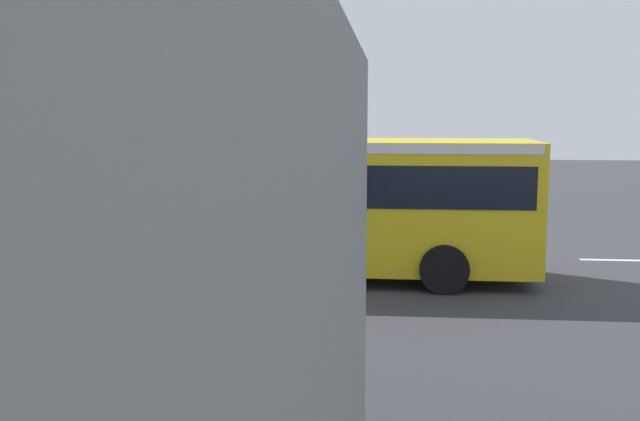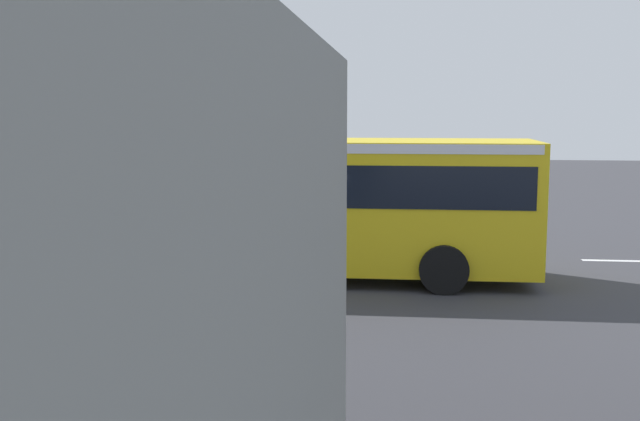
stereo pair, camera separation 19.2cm
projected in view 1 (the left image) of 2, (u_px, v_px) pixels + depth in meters
name	position (u px, v px, depth m)	size (l,w,h in m)	color
ground	(296.00, 279.00, 17.32)	(80.00, 80.00, 0.00)	#38383D
city_bus	(278.00, 196.00, 17.29)	(11.54, 2.85, 3.15)	yellow
pedestrian	(11.00, 213.00, 21.56)	(0.38, 0.38, 1.79)	#2D2D38
traffic_sign	(408.00, 178.00, 21.32)	(0.08, 0.60, 2.80)	slate
lane_dash_leftmost	(620.00, 260.00, 19.40)	(2.00, 0.20, 0.01)	silver
lane_dash_left	(461.00, 257.00, 19.76)	(2.00, 0.20, 0.01)	silver
lane_dash_centre	(309.00, 255.00, 20.12)	(2.00, 0.20, 0.01)	silver
lane_dash_right	(161.00, 252.00, 20.48)	(2.00, 0.20, 0.01)	silver
lane_dash_rightmost	(19.00, 249.00, 20.84)	(2.00, 0.20, 0.01)	silver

